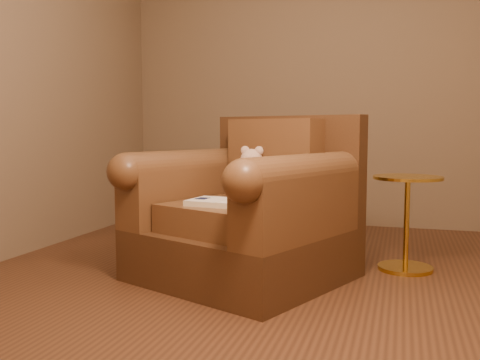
# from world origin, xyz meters

# --- Properties ---
(floor) EXTENTS (4.00, 4.00, 0.00)m
(floor) POSITION_xyz_m (0.00, 0.00, 0.00)
(floor) COLOR #54311C
(floor) RESTS_ON ground
(armchair) EXTENTS (1.44, 1.41, 1.01)m
(armchair) POSITION_xyz_m (-0.25, -0.02, 0.39)
(armchair) COLOR #462B17
(armchair) RESTS_ON floor
(teddy_bear) EXTENTS (0.24, 0.28, 0.34)m
(teddy_bear) POSITION_xyz_m (-0.28, 0.09, 0.61)
(teddy_bear) COLOR beige
(teddy_bear) RESTS_ON armchair
(guidebook) EXTENTS (0.44, 0.30, 0.03)m
(guidebook) POSITION_xyz_m (-0.31, -0.27, 0.50)
(guidebook) COLOR beige
(guidebook) RESTS_ON armchair
(side_table) EXTENTS (0.44, 0.44, 0.62)m
(side_table) POSITION_xyz_m (0.69, 0.43, 0.33)
(side_table) COLOR gold
(side_table) RESTS_ON floor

